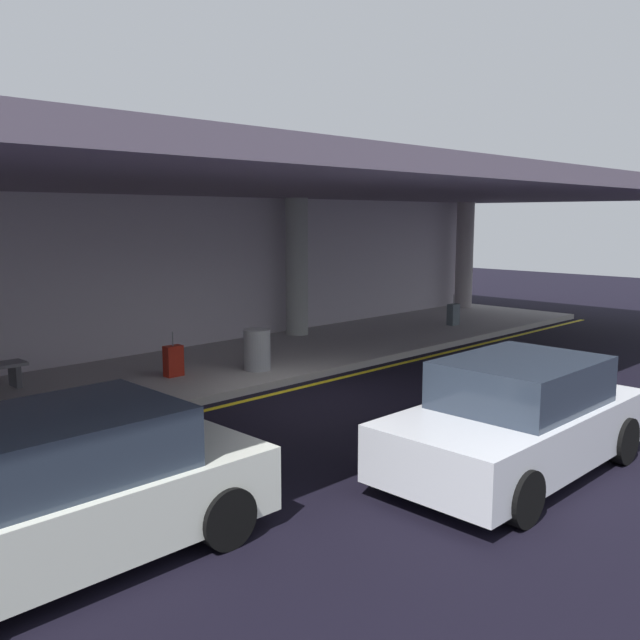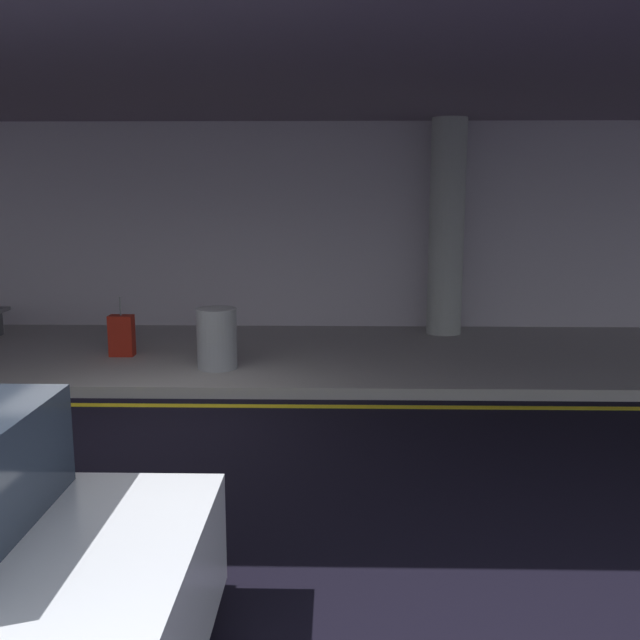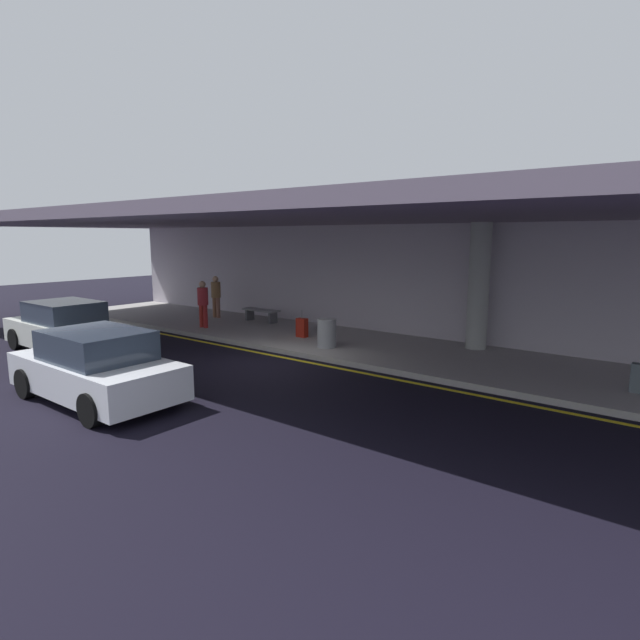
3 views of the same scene
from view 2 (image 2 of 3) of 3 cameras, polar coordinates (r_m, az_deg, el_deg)
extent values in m
plane|color=black|center=(8.57, -13.24, -7.95)|extent=(60.00, 60.00, 0.00)
cube|color=#A19D9A|center=(11.47, -9.42, -2.77)|extent=(26.00, 4.20, 0.15)
cube|color=yellow|center=(9.22, -12.15, -6.57)|extent=(26.00, 0.14, 0.01)
cylinder|color=#9CA09B|center=(12.63, 9.92, 7.14)|extent=(0.60, 0.60, 3.65)
cube|color=slate|center=(10.76, -10.57, 17.12)|extent=(28.00, 13.20, 0.30)
cube|color=#B8AFBB|center=(13.41, -7.88, 7.06)|extent=(26.00, 0.30, 3.80)
cylinder|color=black|center=(5.00, -15.79, -17.87)|extent=(0.64, 0.22, 0.64)
cube|color=maroon|center=(11.31, -15.32, -1.19)|extent=(0.36, 0.22, 0.62)
cylinder|color=slate|center=(11.23, -15.43, 1.06)|extent=(0.02, 0.02, 0.28)
cylinder|color=gray|center=(10.24, -8.10, -1.45)|extent=(0.56, 0.56, 0.85)
camera|label=1|loc=(10.61, -94.18, 2.86)|focal=38.32mm
camera|label=3|loc=(7.50, 106.40, 2.82)|focal=28.47mm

